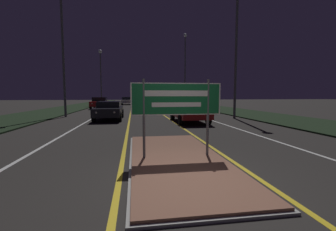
{
  "coord_description": "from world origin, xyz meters",
  "views": [
    {
      "loc": [
        -1.12,
        -4.13,
        1.75
      ],
      "look_at": [
        0.0,
        3.22,
        1.07
      ],
      "focal_mm": 24.0,
      "sensor_mm": 36.0,
      "label": 1
    }
  ],
  "objects": [
    {
      "name": "centre_line_yellow_right",
      "position": [
        1.44,
        25.0,
        0.0
      ],
      "size": [
        0.12,
        70.0,
        0.01
      ],
      "color": "gold",
      "rests_on": "ground_plane"
    },
    {
      "name": "highway_sign",
      "position": [
        0.0,
        1.72,
        1.56
      ],
      "size": [
        2.41,
        0.07,
        2.07
      ],
      "color": "#56565B",
      "rests_on": "median_island"
    },
    {
      "name": "lane_line_white_left",
      "position": [
        -4.2,
        25.0,
        0.0
      ],
      "size": [
        0.12,
        70.0,
        0.01
      ],
      "color": "silver",
      "rests_on": "ground_plane"
    },
    {
      "name": "streetlight_right_far",
      "position": [
        6.49,
        28.89,
        6.86
      ],
      "size": [
        0.54,
        0.54,
        10.77
      ],
      "color": "#56565B",
      "rests_on": "ground_plane"
    },
    {
      "name": "verge_right",
      "position": [
        9.5,
        20.0,
        0.04
      ],
      "size": [
        5.0,
        100.0,
        0.08
      ],
      "color": "black",
      "rests_on": "ground_plane"
    },
    {
      "name": "verge_left",
      "position": [
        -9.5,
        20.0,
        0.04
      ],
      "size": [
        5.0,
        100.0,
        0.08
      ],
      "color": "black",
      "rests_on": "ground_plane"
    },
    {
      "name": "centre_line_yellow_left",
      "position": [
        -1.44,
        25.0,
        0.0
      ],
      "size": [
        0.12,
        70.0,
        0.01
      ],
      "color": "gold",
      "rests_on": "ground_plane"
    },
    {
      "name": "streetlight_left_near",
      "position": [
        -6.53,
        14.81,
        7.04
      ],
      "size": [
        0.59,
        0.59,
        10.53
      ],
      "color": "#56565B",
      "rests_on": "ground_plane"
    },
    {
      "name": "lane_line_white_right",
      "position": [
        4.2,
        25.0,
        0.0
      ],
      "size": [
        0.12,
        70.0,
        0.01
      ],
      "color": "silver",
      "rests_on": "ground_plane"
    },
    {
      "name": "car_approaching_0",
      "position": [
        -2.87,
        12.38,
        0.7
      ],
      "size": [
        1.89,
        4.61,
        1.29
      ],
      "color": "black",
      "rests_on": "ground_plane"
    },
    {
      "name": "edge_line_white_left",
      "position": [
        -7.2,
        25.0,
        0.0
      ],
      "size": [
        0.1,
        70.0,
        0.01
      ],
      "color": "silver",
      "rests_on": "ground_plane"
    },
    {
      "name": "streetlight_right_near",
      "position": [
        6.35,
        11.71,
        6.17
      ],
      "size": [
        0.47,
        0.47,
        10.18
      ],
      "color": "#56565B",
      "rests_on": "ground_plane"
    },
    {
      "name": "car_receding_2",
      "position": [
        5.71,
        33.62,
        0.79
      ],
      "size": [
        2.03,
        4.75,
        1.46
      ],
      "color": "maroon",
      "rests_on": "ground_plane"
    },
    {
      "name": "streetlight_left_far",
      "position": [
        -6.32,
        33.77,
        6.16
      ],
      "size": [
        0.59,
        0.59,
        9.0
      ],
      "color": "#56565B",
      "rests_on": "ground_plane"
    },
    {
      "name": "ground_plane",
      "position": [
        0.0,
        0.0,
        0.0
      ],
      "size": [
        160.0,
        160.0,
        0.0
      ],
      "primitive_type": "plane",
      "color": "#282623"
    },
    {
      "name": "car_receding_3",
      "position": [
        6.06,
        47.13,
        0.78
      ],
      "size": [
        1.87,
        4.49,
        1.49
      ],
      "color": "#4C514C",
      "rests_on": "ground_plane"
    },
    {
      "name": "median_island",
      "position": [
        0.0,
        1.72,
        0.04
      ],
      "size": [
        2.5,
        6.15,
        0.1
      ],
      "color": "#999993",
      "rests_on": "ground_plane"
    },
    {
      "name": "edge_line_white_right",
      "position": [
        7.2,
        25.0,
        0.0
      ],
      "size": [
        0.1,
        70.0,
        0.01
      ],
      "color": "silver",
      "rests_on": "ground_plane"
    },
    {
      "name": "car_receding_1",
      "position": [
        2.52,
        23.0,
        0.77
      ],
      "size": [
        1.99,
        4.32,
        1.45
      ],
      "color": "#B7B7BC",
      "rests_on": "ground_plane"
    },
    {
      "name": "car_receding_0",
      "position": [
        2.42,
        9.95,
        0.76
      ],
      "size": [
        1.92,
        4.46,
        1.42
      ],
      "color": "maroon",
      "rests_on": "ground_plane"
    },
    {
      "name": "car_approaching_2",
      "position": [
        -2.43,
        37.92,
        0.73
      ],
      "size": [
        1.93,
        4.51,
        1.39
      ],
      "color": "#B7B7BC",
      "rests_on": "ground_plane"
    },
    {
      "name": "car_approaching_1",
      "position": [
        -5.51,
        26.01,
        0.78
      ],
      "size": [
        1.97,
        4.45,
        1.48
      ],
      "color": "maroon",
      "rests_on": "ground_plane"
    }
  ]
}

